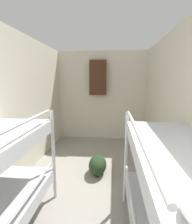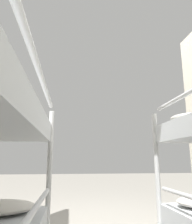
{
  "view_description": "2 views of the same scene",
  "coord_description": "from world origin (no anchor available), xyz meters",
  "views": [
    {
      "loc": [
        0.3,
        0.21,
        1.63
      ],
      "look_at": [
        -0.06,
        3.96,
        0.93
      ],
      "focal_mm": 28.0,
      "sensor_mm": 36.0,
      "label": 1
    },
    {
      "loc": [
        0.32,
        2.54,
        0.81
      ],
      "look_at": [
        0.11,
        0.82,
        1.19
      ],
      "focal_mm": 35.0,
      "sensor_mm": 36.0,
      "label": 2
    }
  ],
  "objects": []
}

